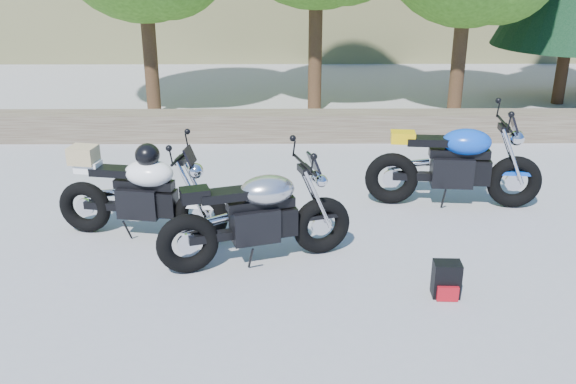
% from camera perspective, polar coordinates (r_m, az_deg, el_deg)
% --- Properties ---
extents(ground, '(90.00, 90.00, 0.00)m').
position_cam_1_polar(ground, '(6.60, -1.70, -9.29)').
color(ground, '#929297').
rests_on(ground, ground).
extents(stone_wall, '(22.00, 0.55, 0.50)m').
position_cam_1_polar(stone_wall, '(11.60, -1.14, 5.89)').
color(stone_wall, brown).
rests_on(stone_wall, ground).
extents(silver_bike, '(2.16, 0.92, 1.11)m').
position_cam_1_polar(silver_bike, '(7.04, -2.71, -2.27)').
color(silver_bike, black).
rests_on(silver_bike, ground).
extents(white_bike, '(2.13, 0.70, 1.18)m').
position_cam_1_polar(white_bike, '(7.85, -13.03, 0.05)').
color(white_bike, black).
rests_on(white_bike, ground).
extents(blue_bike, '(2.36, 0.75, 1.18)m').
position_cam_1_polar(blue_bike, '(8.84, 14.64, 2.32)').
color(blue_bike, black).
rests_on(blue_bike, ground).
extents(backpack, '(0.28, 0.25, 0.37)m').
position_cam_1_polar(backpack, '(6.72, 13.90, -7.60)').
color(backpack, black).
rests_on(backpack, ground).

